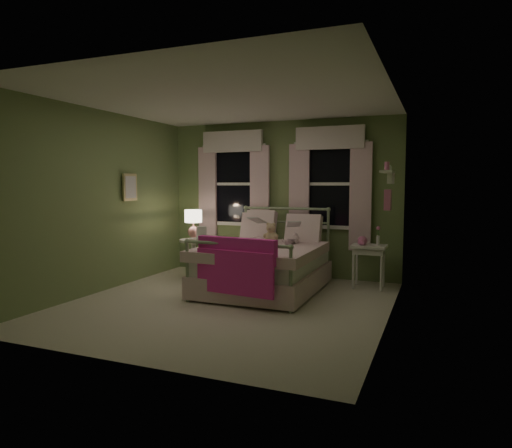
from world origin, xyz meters
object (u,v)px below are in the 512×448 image
at_px(child_left, 258,223).
at_px(table_lamp, 193,221).
at_px(nightstand_right, 369,252).
at_px(nightstand_left, 194,253).
at_px(bed, 264,265).
at_px(child_right, 292,227).
at_px(teddy_bear, 271,234).

xyz_separation_m(child_left, table_lamp, (-1.09, -0.10, 0.01)).
bearing_deg(nightstand_right, nightstand_left, -172.57).
xyz_separation_m(bed, child_right, (0.29, 0.43, 0.52)).
relative_size(teddy_bear, nightstand_right, 0.50).
relative_size(child_right, nightstand_right, 1.03).
xyz_separation_m(child_right, teddy_bear, (-0.28, -0.16, -0.11)).
bearing_deg(nightstand_right, child_left, -171.22).
relative_size(teddy_bear, nightstand_left, 0.49).
distance_m(teddy_bear, nightstand_left, 1.42).
relative_size(child_left, teddy_bear, 2.33).
bearing_deg(nightstand_left, teddy_bear, -2.36).
distance_m(child_left, child_right, 0.56).
distance_m(bed, child_left, 0.76).
bearing_deg(nightstand_right, bed, -153.66).
bearing_deg(table_lamp, child_right, 3.54).
bearing_deg(table_lamp, nightstand_left, 90.00).
xyz_separation_m(child_left, child_right, (0.56, 0.00, -0.04)).
bearing_deg(bed, child_right, 56.58).
bearing_deg(child_right, bed, 52.67).
relative_size(nightstand_left, nightstand_right, 1.02).
relative_size(child_right, teddy_bear, 2.07).
xyz_separation_m(child_left, teddy_bear, (0.28, -0.16, -0.15)).
height_order(teddy_bear, table_lamp, table_lamp).
height_order(child_left, nightstand_right, child_left).
height_order(nightstand_left, table_lamp, table_lamp).
bearing_deg(nightstand_left, child_right, 3.54).
xyz_separation_m(child_right, nightstand_right, (1.11, 0.26, -0.35)).
bearing_deg(teddy_bear, bed, -91.15).
distance_m(bed, child_right, 0.74).
xyz_separation_m(bed, child_left, (-0.27, 0.43, 0.57)).
bearing_deg(nightstand_left, child_left, 5.35).
bearing_deg(nightstand_left, table_lamp, -90.00).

